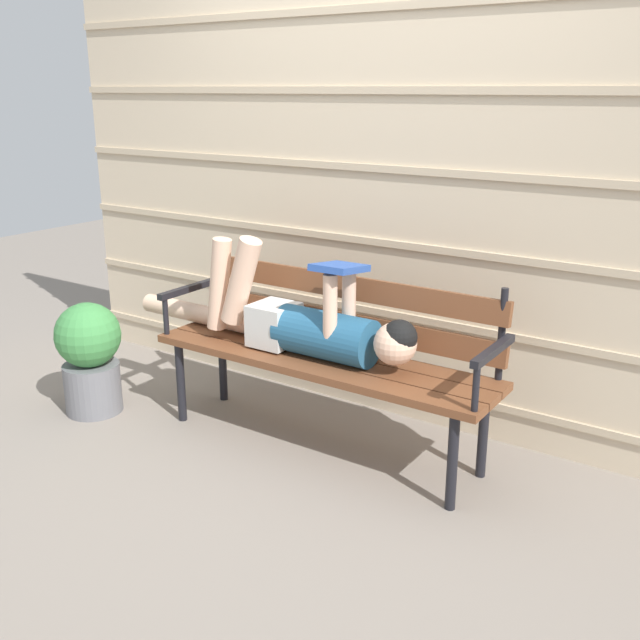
# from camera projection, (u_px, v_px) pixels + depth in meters

# --- Properties ---
(ground_plane) EXTENTS (12.00, 12.00, 0.00)m
(ground_plane) POSITION_uv_depth(u_px,v_px,m) (311.00, 452.00, 3.50)
(ground_plane) COLOR gray
(house_siding) EXTENTS (4.20, 0.08, 2.20)m
(house_siding) POSITION_uv_depth(u_px,v_px,m) (383.00, 205.00, 3.67)
(house_siding) COLOR beige
(house_siding) RESTS_ON ground
(park_bench) EXTENTS (1.72, 0.43, 0.87)m
(park_bench) POSITION_uv_depth(u_px,v_px,m) (328.00, 344.00, 3.46)
(park_bench) COLOR brown
(park_bench) RESTS_ON ground
(reclining_person) EXTENTS (1.68, 0.26, 0.54)m
(reclining_person) POSITION_uv_depth(u_px,v_px,m) (299.00, 322.00, 3.44)
(reclining_person) COLOR #23567A
(potted_plant) EXTENTS (0.34, 0.34, 0.60)m
(potted_plant) POSITION_uv_depth(u_px,v_px,m) (90.00, 355.00, 3.85)
(potted_plant) COLOR slate
(potted_plant) RESTS_ON ground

